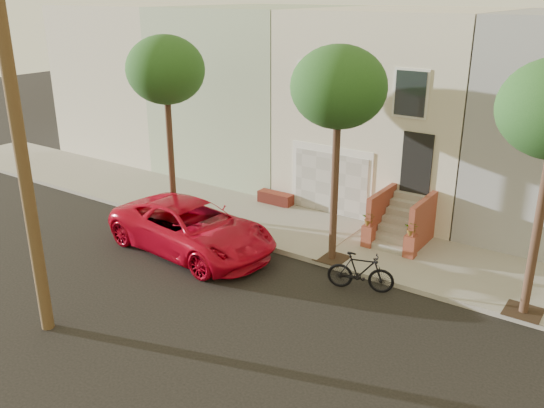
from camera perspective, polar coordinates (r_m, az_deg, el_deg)
The scene contains 7 objects.
ground at distance 15.32m, azimuth -4.63°, elevation -10.16°, with size 90.00×90.00×0.00m, color black.
sidewalk at distance 19.26m, azimuth 5.41°, elevation -3.28°, with size 40.00×3.70×0.15m, color gray.
house_row at distance 23.32m, azimuth 12.86°, elevation 9.66°, with size 33.10×11.70×7.00m.
tree_left at distance 19.96m, azimuth -10.48°, elevation 12.80°, with size 2.70×2.57×6.30m.
tree_mid at distance 16.11m, azimuth 6.60°, elevation 11.27°, with size 2.70×2.57×6.30m.
pickup_truck at distance 18.22m, azimuth -7.91°, elevation -2.35°, with size 2.63×5.71×1.59m, color red.
motorcycle at distance 16.02m, azimuth 8.76°, elevation -6.64°, with size 0.52×1.84×1.11m, color black.
Camera 1 is at (8.45, -10.16, 7.75)m, focal length 38.06 mm.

